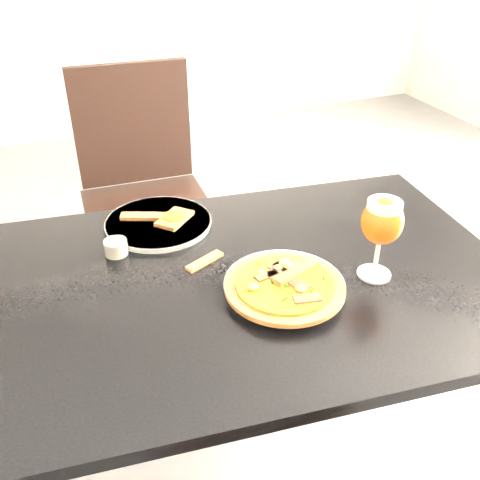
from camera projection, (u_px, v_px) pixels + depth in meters
name	position (u px, v px, depth m)	size (l,w,h in m)	color
ground	(329.00, 423.00, 1.78)	(6.00, 6.00, 0.00)	#515254
dining_table	(252.00, 306.00, 1.27)	(1.28, 0.93, 0.75)	black
chair_far	(144.00, 191.00, 2.03)	(0.48, 0.48, 0.99)	black
plate_main	(284.00, 285.00, 1.18)	(0.26, 0.26, 0.01)	silver
pizza	(285.00, 285.00, 1.15)	(0.26, 0.26, 0.03)	#9A5C25
plate_second	(158.00, 223.00, 1.41)	(0.27, 0.27, 0.01)	silver
crust_scraps	(164.00, 218.00, 1.40)	(0.19, 0.14, 0.01)	#9A5C25
loose_crust	(205.00, 261.00, 1.26)	(0.10, 0.02, 0.01)	#9A5C25
sauce_cup	(116.00, 247.00, 1.28)	(0.06, 0.06, 0.04)	#B3B3A1
beer_glass	(382.00, 222.00, 1.15)	(0.09, 0.09, 0.19)	#B1B7BA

